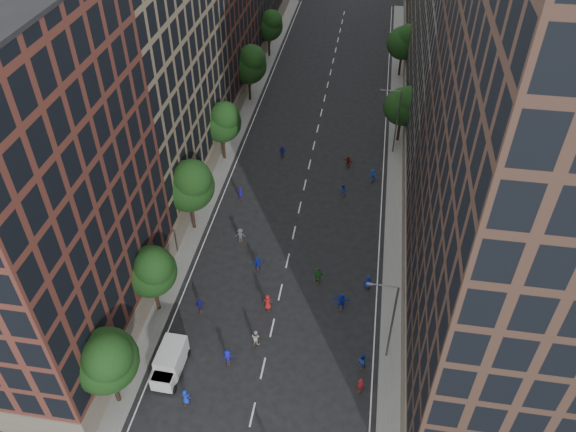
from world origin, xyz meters
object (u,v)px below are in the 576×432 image
object	(u,v)px
skater_0	(186,397)
skater_2	(362,360)
streetlamp_far	(396,118)
streetlamp_near	(390,318)
cargo_van	(170,362)

from	to	relation	value
skater_0	skater_2	xyz separation A→B (m)	(14.11, 5.90, -0.03)
streetlamp_far	skater_2	size ratio (longest dim) A/B	5.79
skater_2	streetlamp_near	bearing A→B (deg)	-142.65
skater_2	skater_0	bearing A→B (deg)	23.60
cargo_van	streetlamp_near	bearing A→B (deg)	15.57
streetlamp_far	skater_0	bearing A→B (deg)	-111.63
cargo_van	skater_0	size ratio (longest dim) A/B	2.83
streetlamp_near	skater_2	xyz separation A→B (m)	(-1.87, -1.38, -4.39)
cargo_van	skater_2	distance (m)	16.61
streetlamp_near	streetlamp_far	distance (m)	33.00
streetlamp_far	skater_0	xyz separation A→B (m)	(-15.98, -40.29, -4.36)
streetlamp_near	cargo_van	bearing A→B (deg)	-166.00
streetlamp_near	streetlamp_far	bearing A→B (deg)	90.00
streetlamp_far	cargo_van	distance (m)	41.88
cargo_van	skater_0	world-z (taller)	cargo_van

